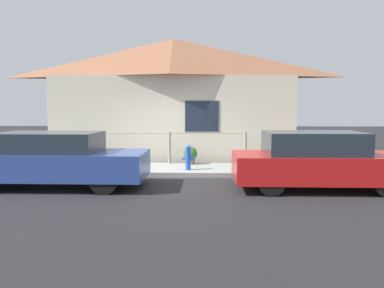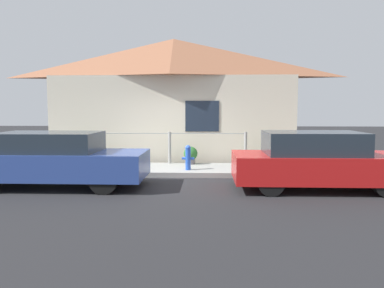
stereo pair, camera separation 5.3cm
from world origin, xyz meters
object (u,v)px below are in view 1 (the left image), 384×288
fire_hydrant (188,157)px  potted_plant_near_hydrant (190,155)px  potted_plant_by_fence (90,153)px  car_left (55,159)px  car_right (317,161)px  potted_plant_corner (270,156)px

fire_hydrant → potted_plant_near_hydrant: (0.02, 1.13, -0.07)m
potted_plant_by_fence → potted_plant_near_hydrant: bearing=0.9°
car_left → potted_plant_near_hydrant: (3.11, 2.95, -0.24)m
car_right → potted_plant_near_hydrant: 4.27m
potted_plant_near_hydrant → potted_plant_corner: 2.47m
car_left → potted_plant_near_hydrant: size_ratio=7.72×
fire_hydrant → potted_plant_by_fence: 3.35m
car_left → potted_plant_by_fence: 2.91m
fire_hydrant → potted_plant_corner: fire_hydrant is taller
potted_plant_near_hydrant → fire_hydrant: bearing=-91.1°
fire_hydrant → potted_plant_by_fence: fire_hydrant is taller
potted_plant_corner → potted_plant_by_fence: bearing=179.7°
car_left → fire_hydrant: 3.59m
fire_hydrant → potted_plant_corner: bearing=23.0°
car_right → potted_plant_by_fence: bearing=155.0°
car_left → potted_plant_by_fence: car_left is taller
potted_plant_near_hydrant → potted_plant_by_fence: size_ratio=0.90×
car_left → fire_hydrant: car_left is taller
car_left → car_right: size_ratio=1.07×
fire_hydrant → car_right: bearing=-30.4°
car_left → potted_plant_by_fence: size_ratio=6.96×
car_left → potted_plant_near_hydrant: 4.29m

